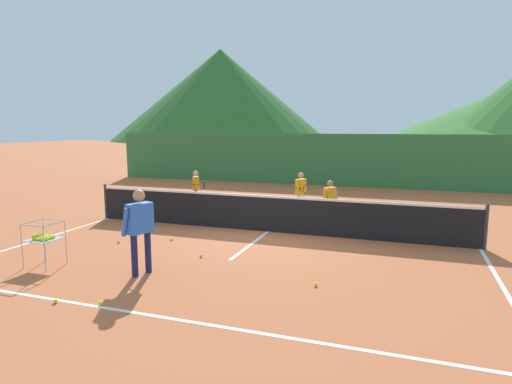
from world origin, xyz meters
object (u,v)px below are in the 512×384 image
Objects in this scene: student_1 at (301,189)px; tennis_ball_1 at (316,285)px; student_0 at (196,186)px; tennis_ball_0 at (119,242)px; tennis_ball_5 at (55,301)px; tennis_net at (268,213)px; tennis_ball_4 at (201,256)px; tennis_ball_3 at (172,239)px; instructor at (140,224)px; tennis_ball_6 at (101,303)px; ball_cart at (43,238)px; student_2 at (330,198)px.

student_1 reaches higher than tennis_ball_1.
student_0 is 18.95× the size of tennis_ball_0.
tennis_ball_1 is 4.29m from tennis_ball_5.
tennis_net is 153.26× the size of tennis_ball_0.
tennis_ball_0 and tennis_ball_4 have the same top height.
tennis_ball_3 is (-1.97, -1.63, -0.47)m from tennis_net.
instructor is 2.64m from tennis_ball_3.
student_0 is 5.77m from tennis_ball_4.
tennis_net is at bearing -96.54° from student_1.
student_1 is 19.76× the size of tennis_ball_6.
tennis_ball_1 is at bearing -25.72° from tennis_ball_3.
tennis_ball_0 is 5.21m from tennis_ball_1.
ball_cart is 2.21m from tennis_ball_5.
tennis_ball_0 is 1.00× the size of tennis_ball_4.
student_1 is at bearing 61.39° from tennis_ball_3.
student_1 is at bearing 83.46° from tennis_net.
instructor is at bearing -113.89° from tennis_ball_4.
student_0 reaches higher than ball_cart.
tennis_ball_1 is at bearing -48.09° from student_0.
tennis_ball_3 is (1.36, -4.03, -0.74)m from student_0.
student_1 is at bearing 76.73° from instructor.
student_2 is at bearing 64.26° from instructor.
student_0 is at bearing 93.42° from tennis_ball_0.
tennis_net is 5.39m from ball_cart.
ball_cart is (-4.75, -5.67, -0.17)m from student_2.
student_0 reaches higher than tennis_ball_4.
tennis_ball_0 is at bearing -139.88° from student_2.
instructor is 23.91× the size of tennis_ball_0.
student_0 reaches higher than tennis_ball_0.
ball_cart is 13.22× the size of tennis_ball_4.
instructor is 1.21× the size of student_1.
tennis_ball_6 is at bearing -99.35° from student_1.
ball_cart is 13.22× the size of tennis_ball_5.
tennis_ball_3 is at bearing 61.64° from ball_cart.
tennis_ball_0 is 2.42m from tennis_ball_4.
tennis_net is 2.60m from tennis_ball_3.
tennis_ball_1 is 1.00× the size of tennis_ball_3.
student_2 is (4.71, -0.94, -0.02)m from student_0.
tennis_ball_3 is at bearing 107.12° from instructor.
tennis_ball_6 is at bearing -147.73° from tennis_ball_1.
student_2 is at bearing 50.06° from ball_cart.
tennis_ball_4 is at bearing -116.32° from student_2.
student_0 is 4.74m from tennis_ball_0.
tennis_net is at bearing 119.44° from tennis_ball_1.
student_1 reaches higher than tennis_ball_0.
ball_cart is 3.17m from tennis_ball_4.
ball_cart reaches higher than tennis_ball_1.
tennis_ball_6 is (2.03, -3.18, 0.00)m from tennis_ball_0.
tennis_ball_3 is 1.67m from tennis_ball_4.
tennis_net is 153.26× the size of tennis_ball_1.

